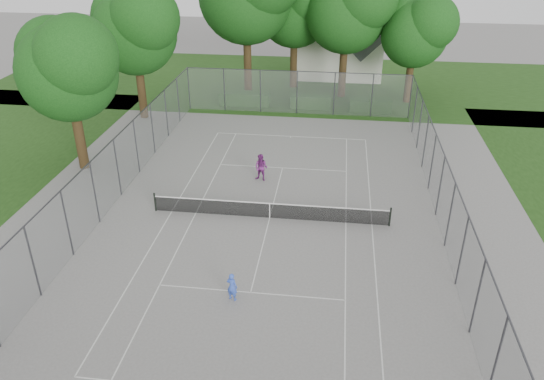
# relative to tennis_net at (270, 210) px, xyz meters

# --- Properties ---
(ground) EXTENTS (120.00, 120.00, 0.00)m
(ground) POSITION_rel_tennis_net_xyz_m (0.00, 0.00, -0.51)
(ground) COLOR slate
(ground) RESTS_ON ground
(grass_far) EXTENTS (60.00, 20.00, 0.00)m
(grass_far) POSITION_rel_tennis_net_xyz_m (0.00, 26.00, -0.51)
(grass_far) COLOR #1D4012
(grass_far) RESTS_ON ground
(court_markings) EXTENTS (11.03, 23.83, 0.01)m
(court_markings) POSITION_rel_tennis_net_xyz_m (0.00, 0.00, -0.50)
(court_markings) COLOR silver
(court_markings) RESTS_ON ground
(tennis_net) EXTENTS (12.87, 0.10, 1.10)m
(tennis_net) POSITION_rel_tennis_net_xyz_m (0.00, 0.00, 0.00)
(tennis_net) COLOR black
(tennis_net) RESTS_ON ground
(perimeter_fence) EXTENTS (18.08, 34.08, 3.52)m
(perimeter_fence) POSITION_rel_tennis_net_xyz_m (0.00, 0.00, 1.30)
(perimeter_fence) COLOR #38383D
(perimeter_fence) RESTS_ON ground
(tree_far_midleft) EXTENTS (7.64, 6.98, 10.98)m
(tree_far_midleft) POSITION_rel_tennis_net_xyz_m (-0.87, 24.35, 7.04)
(tree_far_midleft) COLOR #312212
(tree_far_midleft) RESTS_ON ground
(tree_far_midright) EXTENTS (7.95, 7.26, 11.43)m
(tree_far_midright) POSITION_rel_tennis_net_xyz_m (3.70, 22.02, 7.34)
(tree_far_midright) COLOR #312212
(tree_far_midright) RESTS_ON ground
(tree_far_right) EXTENTS (6.30, 5.75, 9.06)m
(tree_far_right) POSITION_rel_tennis_net_xyz_m (9.35, 21.16, 5.71)
(tree_far_right) COLOR #312212
(tree_far_right) RESTS_ON ground
(tree_side_back) EXTENTS (7.29, 6.66, 10.48)m
(tree_side_back) POSITION_rel_tennis_net_xyz_m (-12.05, 14.48, 6.69)
(tree_side_back) COLOR #312212
(tree_side_back) RESTS_ON ground
(tree_side_front) EXTENTS (6.84, 6.25, 9.84)m
(tree_side_front) POSITION_rel_tennis_net_xyz_m (-12.71, 4.84, 6.25)
(tree_side_front) COLOR #312212
(tree_side_front) RESTS_ON ground
(hedge_left) EXTENTS (4.29, 1.29, 1.07)m
(hedge_left) POSITION_rel_tennis_net_xyz_m (-4.61, 18.65, 0.03)
(hedge_left) COLOR #1C4215
(hedge_left) RESTS_ON ground
(hedge_mid) EXTENTS (3.39, 0.97, 1.06)m
(hedge_mid) POSITION_rel_tennis_net_xyz_m (1.07, 18.48, 0.02)
(hedge_mid) COLOR #1C4215
(hedge_mid) RESTS_ON ground
(hedge_right) EXTENTS (3.39, 1.24, 1.02)m
(hedge_right) POSITION_rel_tennis_net_xyz_m (6.02, 18.31, -0.00)
(hedge_right) COLOR #1C4215
(hedge_right) RESTS_ON ground
(house) EXTENTS (8.28, 6.41, 10.30)m
(house) POSITION_rel_tennis_net_xyz_m (3.20, 29.34, 3.64)
(house) COLOR white
(house) RESTS_ON ground
(girl_player) EXTENTS (0.56, 0.45, 1.33)m
(girl_player) POSITION_rel_tennis_net_xyz_m (-0.70, -6.94, 0.16)
(girl_player) COLOR blue
(girl_player) RESTS_ON ground
(woman_player) EXTENTS (0.99, 0.87, 1.72)m
(woman_player) POSITION_rel_tennis_net_xyz_m (-1.11, 4.47, 0.35)
(woman_player) COLOR #752773
(woman_player) RESTS_ON ground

